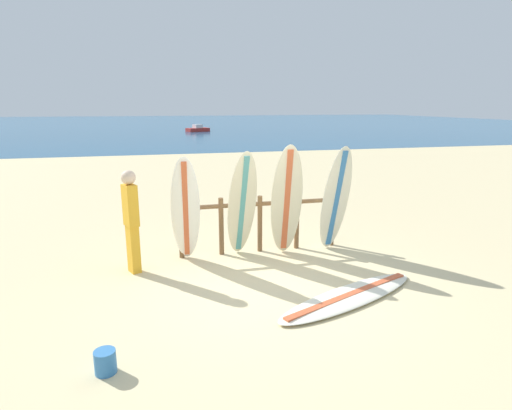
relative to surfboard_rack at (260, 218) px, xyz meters
name	(u,v)px	position (x,y,z in m)	size (l,w,h in m)	color
ground_plane	(265,286)	(-0.32, -1.56, -0.65)	(120.00, 120.00, 0.00)	beige
ocean_water	(161,123)	(-0.32, 56.44, -0.65)	(120.00, 80.00, 0.01)	#1E5984
surfboard_rack	(260,218)	(0.00, 0.00, 0.00)	(3.01, 0.09, 1.07)	brown
surfboard_leaning_far_left	(186,210)	(-1.39, -0.36, 0.31)	(0.54, 0.80, 1.93)	white
surfboard_leaning_left	(242,205)	(-0.40, -0.29, 0.34)	(0.55, 0.77, 1.98)	beige
surfboard_leaning_center_left	(287,201)	(0.40, -0.37, 0.38)	(0.61, 0.60, 2.06)	beige
surfboard_leaning_center	(336,199)	(1.34, -0.37, 0.36)	(0.61, 0.63, 2.01)	silver
surfboard_lying_on_sand	(350,296)	(0.75, -2.26, -0.62)	(2.65, 1.57, 0.08)	silver
beachgoer_standing	(131,217)	(-2.26, -0.49, 0.28)	(0.27, 0.32, 1.70)	gold
small_boat_offshore	(198,129)	(2.76, 36.02, -0.40)	(2.49, 1.90, 0.71)	#B22D28
sand_bucket	(105,362)	(-2.47, -3.21, -0.53)	(0.22, 0.22, 0.25)	#3372B2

